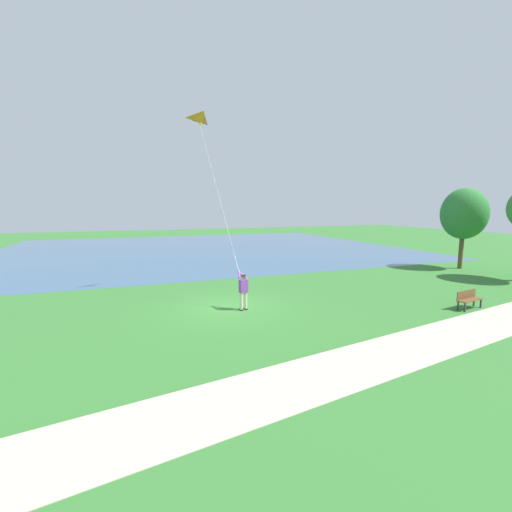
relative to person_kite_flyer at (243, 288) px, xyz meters
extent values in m
plane|color=#33702D|center=(-0.57, -0.51, -1.05)|extent=(120.00, 120.00, 0.00)
cube|color=#385B7F|center=(-25.11, 3.49, -1.04)|extent=(36.00, 44.00, 0.01)
cube|color=#B7AD99|center=(6.70, 1.49, -1.04)|extent=(7.45, 31.97, 0.02)
cube|color=#232328|center=(0.03, -0.12, -1.02)|extent=(0.26, 0.16, 0.06)
cylinder|color=beige|center=(0.05, -0.11, -0.60)|extent=(0.14, 0.14, 0.82)
cube|color=#232328|center=(-0.02, 0.12, -1.02)|extent=(0.26, 0.16, 0.06)
cylinder|color=beige|center=(0.00, 0.12, -0.60)|extent=(0.14, 0.14, 0.82)
cube|color=#753899|center=(0.02, 0.00, 0.11)|extent=(0.30, 0.44, 0.60)
sphere|color=#996B4C|center=(0.02, 0.00, 0.57)|extent=(0.22, 0.22, 0.22)
ellipsoid|color=black|center=(0.04, 0.01, 0.61)|extent=(0.27, 0.27, 0.13)
cylinder|color=#753899|center=(-0.18, -0.13, 0.56)|extent=(0.56, 0.25, 0.43)
cylinder|color=#753899|center=(-0.21, 0.04, 0.56)|extent=(0.48, 0.43, 0.43)
sphere|color=#996B4C|center=(-0.35, -0.08, 0.69)|extent=(0.10, 0.10, 0.10)
pyramid|color=orange|center=(-4.13, -0.79, 8.52)|extent=(1.19, 1.35, 0.51)
cone|color=yellow|center=(-4.33, -0.95, 8.18)|extent=(0.28, 0.28, 0.22)
cylinder|color=black|center=(-4.33, -0.95, 8.29)|extent=(0.73, 0.99, 0.02)
cylinder|color=silver|center=(-2.34, -0.51, 4.41)|extent=(4.00, 0.88, 7.44)
cube|color=brown|center=(3.69, 10.12, -0.60)|extent=(0.67, 1.55, 0.05)
cube|color=brown|center=(3.50, 10.09, -0.37)|extent=(0.28, 1.49, 0.40)
cube|color=#2D2D33|center=(3.74, 10.80, -0.82)|extent=(0.07, 0.07, 0.45)
cube|color=#2D2D33|center=(3.43, 10.75, -0.82)|extent=(0.07, 0.07, 0.45)
cube|color=#2D2D33|center=(3.96, 9.48, -0.82)|extent=(0.07, 0.07, 0.45)
cube|color=#2D2D33|center=(3.64, 9.43, -0.82)|extent=(0.07, 0.07, 0.45)
cylinder|color=brown|center=(-4.51, 19.55, 0.42)|extent=(0.33, 0.33, 2.93)
ellipsoid|color=#2D7533|center=(-4.51, 19.55, 3.26)|extent=(3.50, 3.15, 3.94)
camera|label=1|loc=(15.16, -5.11, 3.79)|focal=24.52mm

